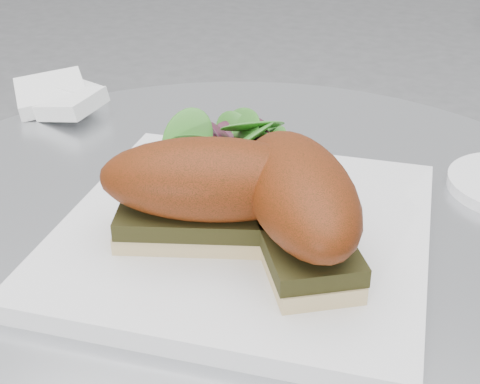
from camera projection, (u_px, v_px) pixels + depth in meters
The scene contains 5 objects.
plate at pixel (244, 232), 0.54m from camera, with size 0.29×0.29×0.02m, color white.
sandwich_left at pixel (212, 189), 0.50m from camera, with size 0.18×0.12×0.08m.
sandwich_right at pixel (299, 201), 0.48m from camera, with size 0.15×0.18×0.08m.
salad at pixel (248, 147), 0.60m from camera, with size 0.12×0.12×0.05m, color #3F912F, non-canonical shape.
napkin at pixel (62, 105), 0.78m from camera, with size 0.10×0.10×0.02m, color white, non-canonical shape.
Camera 1 is at (0.16, -0.46, 1.03)m, focal length 50.00 mm.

